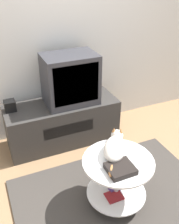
% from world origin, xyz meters
% --- Properties ---
extents(ground_plane, '(12.00, 12.00, 0.00)m').
position_xyz_m(ground_plane, '(0.00, 0.00, 0.00)').
color(ground_plane, '#93704C').
extents(wall_back, '(8.00, 0.05, 2.60)m').
position_xyz_m(wall_back, '(0.00, 1.42, 1.30)').
color(wall_back, silver).
rests_on(wall_back, ground_plane).
extents(rug, '(1.78, 1.29, 0.02)m').
position_xyz_m(rug, '(0.00, 0.00, 0.01)').
color(rug, '#3D3833').
rests_on(rug, ground_plane).
extents(tv_stand, '(1.28, 0.48, 0.50)m').
position_xyz_m(tv_stand, '(-0.14, 1.09, 0.25)').
color(tv_stand, '#33302D').
rests_on(tv_stand, ground_plane).
extents(tv, '(0.57, 0.39, 0.55)m').
position_xyz_m(tv, '(-0.02, 1.09, 0.78)').
color(tv, '#333338').
rests_on(tv, tv_stand).
extents(speaker, '(0.12, 0.12, 0.12)m').
position_xyz_m(speaker, '(-0.69, 1.16, 0.56)').
color(speaker, black).
rests_on(speaker, tv_stand).
extents(coffee_table, '(0.60, 0.60, 0.47)m').
position_xyz_m(coffee_table, '(-0.01, 0.00, 0.31)').
color(coffee_table, '#B2B2B7').
rests_on(coffee_table, rug).
extents(dvd_box, '(0.21, 0.19, 0.05)m').
position_xyz_m(dvd_box, '(-0.05, -0.11, 0.51)').
color(dvd_box, black).
rests_on(dvd_box, coffee_table).
extents(cat, '(0.35, 0.48, 0.13)m').
position_xyz_m(cat, '(0.01, 0.10, 0.55)').
color(cat, silver).
rests_on(cat, coffee_table).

